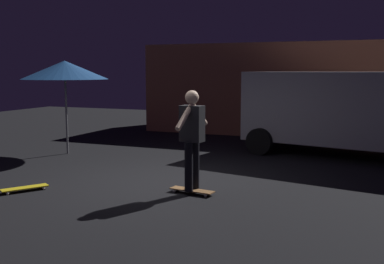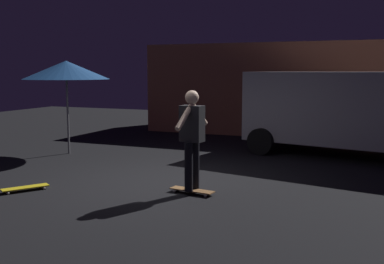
{
  "view_description": "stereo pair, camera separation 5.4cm",
  "coord_description": "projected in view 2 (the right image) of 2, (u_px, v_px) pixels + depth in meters",
  "views": [
    {
      "loc": [
        3.72,
        -7.54,
        2.06
      ],
      "look_at": [
        0.85,
        -0.52,
        1.05
      ],
      "focal_mm": 43.2,
      "sensor_mm": 36.0,
      "label": 1
    },
    {
      "loc": [
        3.77,
        -7.52,
        2.06
      ],
      "look_at": [
        0.85,
        -0.52,
        1.05
      ],
      "focal_mm": 43.2,
      "sensor_mm": 36.0,
      "label": 2
    }
  ],
  "objects": [
    {
      "name": "ground_plane",
      "position": [
        160.0,
        182.0,
        8.59
      ],
      "size": [
        28.0,
        28.0,
        0.0
      ],
      "primitive_type": "plane",
      "color": "black"
    },
    {
      "name": "patio_umbrella",
      "position": [
        66.0,
        70.0,
        11.29
      ],
      "size": [
        2.1,
        2.1,
        2.3
      ],
      "color": "slate",
      "rests_on": "ground_plane"
    },
    {
      "name": "skateboard_spare",
      "position": [
        25.0,
        188.0,
        7.95
      ],
      "size": [
        0.6,
        0.76,
        0.07
      ],
      "color": "gold",
      "rests_on": "ground_plane"
    },
    {
      "name": "skateboard_ridden",
      "position": [
        192.0,
        190.0,
        7.78
      ],
      "size": [
        0.8,
        0.3,
        0.07
      ],
      "color": "olive",
      "rests_on": "ground_plane"
    },
    {
      "name": "low_building",
      "position": [
        300.0,
        89.0,
        15.41
      ],
      "size": [
        9.72,
        3.39,
        2.92
      ],
      "color": "#B76B4C",
      "rests_on": "ground_plane"
    },
    {
      "name": "skater",
      "position": [
        192.0,
        133.0,
        7.65
      ],
      "size": [
        0.4,
        0.99,
        1.67
      ],
      "color": "black",
      "rests_on": "skateboard_ridden"
    },
    {
      "name": "parked_van",
      "position": [
        346.0,
        108.0,
        11.08
      ],
      "size": [
        4.88,
        2.95,
        2.03
      ],
      "color": "#B2B2B7",
      "rests_on": "ground_plane"
    }
  ]
}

